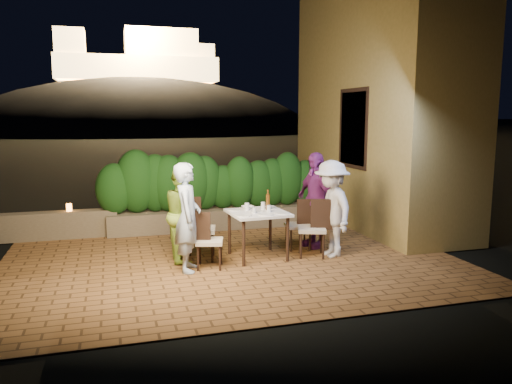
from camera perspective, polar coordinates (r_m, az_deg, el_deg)
name	(u,v)px	position (r m, az deg, el deg)	size (l,w,h in m)	color
ground	(233,262)	(7.91, -2.70, -7.99)	(400.00, 400.00, 0.00)	black
terrace_floor	(226,257)	(8.39, -3.51, -7.40)	(7.00, 6.00, 0.15)	brown
building_wall	(378,103)	(10.79, 13.76, 9.82)	(1.60, 5.00, 5.00)	#9F853F
window_pane	(354,128)	(9.98, 11.18, 7.13)	(0.08, 1.00, 1.40)	black
window_frame	(354,128)	(9.97, 11.13, 7.13)	(0.06, 1.15, 1.55)	black
planter	(215,219)	(10.07, -4.67, -3.04)	(4.20, 0.55, 0.40)	brown
hedge	(215,182)	(9.95, -4.73, 1.19)	(4.00, 0.70, 1.10)	#133A0F
parapet	(56,225)	(9.93, -21.93, -3.54)	(2.20, 0.30, 0.50)	brown
hill	(141,162)	(67.76, -12.99, 3.32)	(52.00, 40.00, 22.00)	black
fortress	(137,49)	(67.97, -13.43, 15.58)	(26.00, 8.00, 8.00)	#FFCC7A
dining_table	(258,235)	(7.97, 0.20, -4.91)	(0.87, 0.87, 0.75)	white
plate_nw	(244,215)	(7.57, -1.42, -2.69)	(0.24, 0.24, 0.01)	white
plate_sw	(234,210)	(8.02, -2.56, -2.04)	(0.21, 0.21, 0.01)	white
plate_ne	(282,213)	(7.76, 2.99, -2.41)	(0.23, 0.23, 0.01)	white
plate_se	(270,208)	(8.16, 1.58, -1.84)	(0.24, 0.24, 0.01)	white
plate_centre	(257,211)	(7.91, 0.08, -2.19)	(0.21, 0.21, 0.01)	white
plate_front	(266,214)	(7.63, 1.16, -2.59)	(0.24, 0.24, 0.01)	white
glass_nw	(254,210)	(7.74, -0.22, -2.11)	(0.06, 0.06, 0.10)	silver
glass_sw	(247,207)	(7.98, -1.04, -1.68)	(0.07, 0.07, 0.12)	silver
glass_ne	(269,209)	(7.85, 1.48, -1.91)	(0.06, 0.06, 0.11)	silver
glass_se	(263,206)	(8.07, 0.82, -1.57)	(0.07, 0.07, 0.12)	silver
beer_bottle	(268,200)	(7.99, 1.37, -0.90)	(0.06, 0.06, 0.33)	#522E0D
bowl	(248,207)	(8.13, -0.96, -1.76)	(0.19, 0.19, 0.05)	white
chair_left_front	(209,240)	(7.48, -5.34, -5.49)	(0.39, 0.39, 0.85)	black
chair_left_back	(200,228)	(7.91, -6.38, -4.14)	(0.46, 0.46, 1.00)	black
chair_right_front	(312,228)	(8.09, 6.38, -4.08)	(0.43, 0.43, 0.94)	black
chair_right_back	(298,224)	(8.50, 4.83, -3.69)	(0.40, 0.40, 0.86)	black
diner_blue	(188,217)	(7.30, -7.82, -2.88)	(0.58, 0.38, 1.59)	#A8C0D8
diner_green	(184,214)	(7.85, -8.27, -2.46)	(0.72, 0.56, 1.49)	#97BE3B
diner_white	(331,209)	(8.08, 8.61, -1.90)	(1.00, 0.58, 1.55)	silver
diner_purple	(315,200)	(8.60, 6.80, -0.91)	(0.96, 0.40, 1.64)	#742671
parapet_lamp	(69,207)	(9.84, -20.58, -1.67)	(0.10, 0.10, 0.14)	orange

